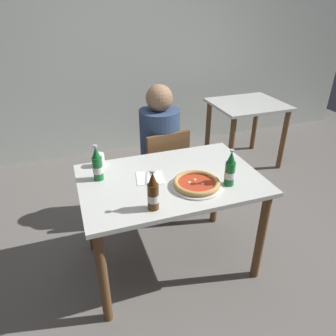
% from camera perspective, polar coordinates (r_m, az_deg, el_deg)
% --- Properties ---
extents(ground_plane, '(8.00, 8.00, 0.00)m').
position_cam_1_polar(ground_plane, '(2.55, 0.39, -16.51)').
color(ground_plane, slate).
extents(back_wall_tiled, '(7.00, 0.10, 2.60)m').
position_cam_1_polar(back_wall_tiled, '(3.97, -11.00, 20.92)').
color(back_wall_tiled, silver).
rests_on(back_wall_tiled, ground_plane).
extents(dining_table_main, '(1.20, 0.80, 0.75)m').
position_cam_1_polar(dining_table_main, '(2.14, 0.44, -4.46)').
color(dining_table_main, silver).
rests_on(dining_table_main, ground_plane).
extents(chair_behind_table, '(0.45, 0.45, 0.85)m').
position_cam_1_polar(chair_behind_table, '(2.76, -0.94, -0.01)').
color(chair_behind_table, brown).
rests_on(chair_behind_table, ground_plane).
extents(diner_seated, '(0.34, 0.34, 1.21)m').
position_cam_1_polar(diner_seated, '(2.75, -1.47, 2.29)').
color(diner_seated, '#2D3342').
rests_on(diner_seated, ground_plane).
extents(dining_table_background, '(0.80, 0.70, 0.75)m').
position_cam_1_polar(dining_table_background, '(3.79, 14.15, 9.17)').
color(dining_table_background, silver).
rests_on(dining_table_background, ground_plane).
extents(pizza_margherita_near, '(0.33, 0.33, 0.04)m').
position_cam_1_polar(pizza_margherita_near, '(1.99, 5.24, -2.85)').
color(pizza_margherita_near, white).
rests_on(pizza_margherita_near, dining_table_main).
extents(beer_bottle_left, '(0.07, 0.07, 0.25)m').
position_cam_1_polar(beer_bottle_left, '(1.74, -2.76, -4.61)').
color(beer_bottle_left, '#512D0F').
rests_on(beer_bottle_left, dining_table_main).
extents(beer_bottle_center, '(0.07, 0.07, 0.25)m').
position_cam_1_polar(beer_bottle_center, '(2.07, -12.78, 0.50)').
color(beer_bottle_center, '#196B2D').
rests_on(beer_bottle_center, dining_table_main).
extents(beer_bottle_right, '(0.07, 0.07, 0.25)m').
position_cam_1_polar(beer_bottle_right, '(2.00, 11.27, -0.42)').
color(beer_bottle_right, '#196B2D').
rests_on(beer_bottle_right, dining_table_main).
extents(napkin_with_cutlery, '(0.21, 0.21, 0.01)m').
position_cam_1_polar(napkin_with_cutlery, '(2.08, -3.31, -1.78)').
color(napkin_with_cutlery, white).
rests_on(napkin_with_cutlery, dining_table_main).
extents(paper_cup, '(0.07, 0.07, 0.09)m').
position_cam_1_polar(paper_cup, '(2.26, -12.42, 1.46)').
color(paper_cup, white).
rests_on(paper_cup, dining_table_main).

